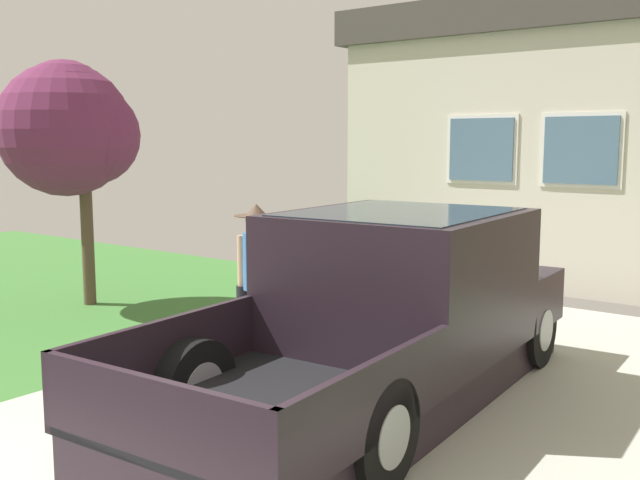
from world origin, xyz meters
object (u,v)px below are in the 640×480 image
(pickup_truck, at_px, (392,311))
(neighbor_tree, at_px, (71,127))
(wheeled_trash_bin, at_px, (327,250))
(person_with_hat, at_px, (257,271))
(handbag, at_px, (258,358))

(pickup_truck, bearing_deg, neighbor_tree, 172.81)
(neighbor_tree, bearing_deg, wheeled_trash_bin, 65.22)
(neighbor_tree, bearing_deg, person_with_hat, -6.54)
(handbag, bearing_deg, wheeled_trash_bin, 118.80)
(wheeled_trash_bin, bearing_deg, pickup_truck, -46.46)
(neighbor_tree, bearing_deg, handbag, -8.99)
(handbag, xyz_separation_m, wheeled_trash_bin, (-2.39, 4.35, 0.41))
(pickup_truck, xyz_separation_m, person_with_hat, (-1.61, -0.13, 0.23))
(wheeled_trash_bin, bearing_deg, person_with_hat, -61.95)
(neighbor_tree, relative_size, wheeled_trash_bin, 3.46)
(handbag, bearing_deg, neighbor_tree, 171.01)
(handbag, height_order, wheeled_trash_bin, wheeled_trash_bin)
(person_with_hat, distance_m, wheeled_trash_bin, 4.73)
(pickup_truck, height_order, handbag, pickup_truck)
(handbag, distance_m, wheeled_trash_bin, 4.98)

